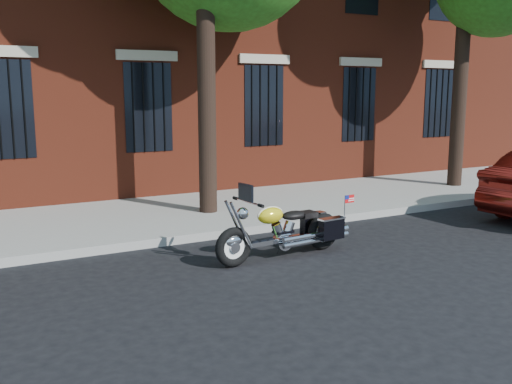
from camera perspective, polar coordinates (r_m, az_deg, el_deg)
ground at (r=8.96m, az=-0.21°, el=-6.59°), size 120.00×120.00×0.00m
curb at (r=10.14m, az=-3.91°, el=-4.20°), size 40.00×0.16×0.15m
sidewalk at (r=11.83m, az=-7.70°, el=-2.20°), size 40.00×3.60×0.15m
motorcycle at (r=8.92m, az=3.15°, el=-3.93°), size 2.45×0.81×1.23m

